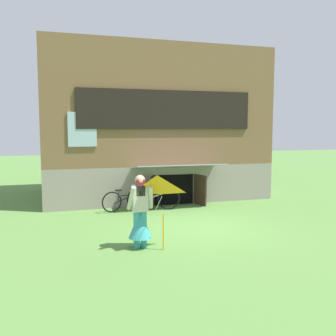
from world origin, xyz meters
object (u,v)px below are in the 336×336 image
object	(u,v)px
bicycle_black	(125,200)
person	(140,217)
kite	(157,194)
bicycle_silver	(153,198)

from	to	relation	value
bicycle_black	person	bearing A→B (deg)	-108.09
person	bicycle_black	bearing A→B (deg)	97.19
kite	bicycle_silver	world-z (taller)	kite
kite	bicycle_silver	distance (m)	4.47
person	kite	world-z (taller)	person
kite	person	bearing A→B (deg)	115.36
person	bicycle_silver	distance (m)	3.95
kite	bicycle_silver	size ratio (longest dim) A/B	0.91
person	bicycle_black	world-z (taller)	person
bicycle_silver	bicycle_black	size ratio (longest dim) A/B	1.12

